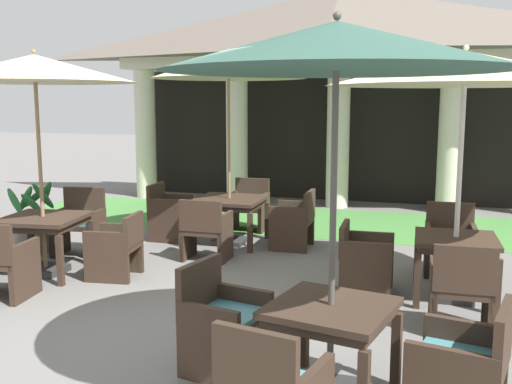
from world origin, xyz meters
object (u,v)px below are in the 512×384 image
at_px(patio_chair_mid_left_north, 450,242).
at_px(patio_table_mid_right, 229,204).
at_px(patio_chair_mid_left_south, 462,290).
at_px(patio_umbrella_mid_right, 228,67).
at_px(patio_table_far_back, 331,318).
at_px(patio_umbrella_far_back, 336,49).
at_px(patio_umbrella_near_foreground, 35,70).
at_px(patio_chair_mid_left_west, 364,259).
at_px(patio_chair_mid_right_east, 295,221).
at_px(patio_chair_far_back_east, 464,371).
at_px(patio_umbrella_mid_left, 465,69).
at_px(patio_chair_mid_right_north, 249,207).
at_px(patio_table_mid_left, 456,246).
at_px(terracotta_urn, 298,230).
at_px(patio_chair_mid_right_west, 168,213).
at_px(patio_chair_far_back_west, 222,322).
at_px(patio_chair_near_foreground_east, 117,247).
at_px(patio_table_near_foreground, 43,224).
at_px(patio_chair_mid_right_south, 206,231).
at_px(potted_palm_left_edge, 34,230).
at_px(patio_chair_near_foreground_north, 79,225).

height_order(patio_chair_mid_left_north, patio_table_mid_right, patio_chair_mid_left_north).
height_order(patio_chair_mid_left_south, patio_umbrella_mid_right, patio_umbrella_mid_right).
bearing_deg(patio_table_far_back, patio_umbrella_far_back, 26.57).
distance_m(patio_umbrella_near_foreground, patio_chair_mid_left_west, 4.54).
height_order(patio_chair_mid_right_east, patio_chair_far_back_east, patio_chair_far_back_east).
xyz_separation_m(patio_umbrella_mid_left, patio_chair_mid_left_west, (-0.98, -0.04, -2.12)).
height_order(patio_chair_mid_left_west, patio_table_mid_right, patio_chair_mid_left_west).
bearing_deg(patio_chair_mid_right_north, patio_chair_mid_right_east, 134.95).
distance_m(patio_table_mid_left, patio_chair_mid_right_east, 2.84).
bearing_deg(patio_umbrella_far_back, patio_umbrella_mid_right, 118.44).
xyz_separation_m(patio_table_far_back, terracotta_urn, (-1.34, 4.71, -0.42)).
bearing_deg(patio_chair_mid_left_south, terracotta_urn, 124.17).
relative_size(patio_chair_mid_right_west, patio_chair_far_back_west, 0.99).
xyz_separation_m(patio_chair_mid_left_west, patio_chair_mid_right_north, (-2.29, 2.79, 0.01)).
distance_m(patio_umbrella_near_foreground, patio_chair_near_foreground_east, 2.37).
bearing_deg(patio_umbrella_mid_right, patio_table_mid_left, -27.92).
relative_size(patio_table_near_foreground, patio_chair_mid_left_south, 1.20).
xyz_separation_m(patio_table_near_foreground, patio_chair_mid_right_south, (1.71, 1.20, -0.23)).
height_order(patio_chair_mid_right_east, potted_palm_left_edge, potted_palm_left_edge).
relative_size(patio_chair_far_back_east, patio_chair_far_back_west, 1.01).
bearing_deg(patio_table_mid_left, patio_chair_mid_left_south, -87.82).
bearing_deg(patio_table_far_back, patio_chair_mid_left_west, 91.32).
xyz_separation_m(patio_chair_near_foreground_north, patio_chair_far_back_east, (5.08, -3.24, -0.01)).
xyz_separation_m(patio_table_mid_left, patio_chair_far_back_west, (-1.85, -2.38, -0.20)).
distance_m(patio_chair_near_foreground_east, patio_umbrella_mid_right, 3.19).
distance_m(patio_chair_mid_left_north, patio_chair_mid_right_east, 2.32).
bearing_deg(patio_umbrella_mid_right, patio_umbrella_far_back, -61.56).
distance_m(patio_table_mid_right, potted_palm_left_edge, 2.90).
xyz_separation_m(patio_umbrella_far_back, terracotta_urn, (-1.34, 4.71, -2.33)).
distance_m(patio_umbrella_mid_left, patio_chair_mid_right_west, 5.06).
distance_m(patio_chair_near_foreground_north, patio_chair_near_foreground_east, 1.38).
xyz_separation_m(patio_umbrella_near_foreground, patio_chair_mid_right_east, (2.72, 2.24, -2.14)).
distance_m(patio_table_mid_right, patio_chair_mid_right_north, 1.05).
relative_size(patio_chair_near_foreground_north, patio_umbrella_mid_left, 0.32).
distance_m(patio_table_near_foreground, potted_palm_left_edge, 1.33).
height_order(patio_table_mid_left, patio_chair_mid_right_south, patio_chair_mid_right_south).
distance_m(patio_chair_near_foreground_east, patio_table_far_back, 3.79).
bearing_deg(patio_chair_far_back_west, patio_chair_mid_right_south, -143.96).
height_order(patio_chair_mid_right_east, patio_chair_mid_right_north, patio_chair_mid_right_east).
bearing_deg(patio_chair_far_back_east, patio_umbrella_near_foreground, 77.08).
distance_m(patio_table_far_back, patio_umbrella_far_back, 1.91).
bearing_deg(patio_table_far_back, patio_umbrella_near_foreground, 152.69).
bearing_deg(patio_umbrella_mid_left, patio_chair_mid_left_west, -177.82).
height_order(patio_chair_mid_right_south, patio_chair_mid_right_north, patio_chair_mid_right_south).
height_order(patio_table_near_foreground, patio_chair_mid_right_east, patio_chair_mid_right_east).
bearing_deg(patio_table_far_back, patio_table_mid_left, 70.20).
bearing_deg(terracotta_urn, patio_chair_mid_left_south, -53.65).
bearing_deg(patio_chair_near_foreground_east, patio_table_mid_left, -92.49).
relative_size(patio_chair_mid_left_west, patio_chair_mid_right_north, 0.92).
xyz_separation_m(patio_chair_mid_left_west, patio_table_mid_right, (-2.27, 1.76, 0.23)).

